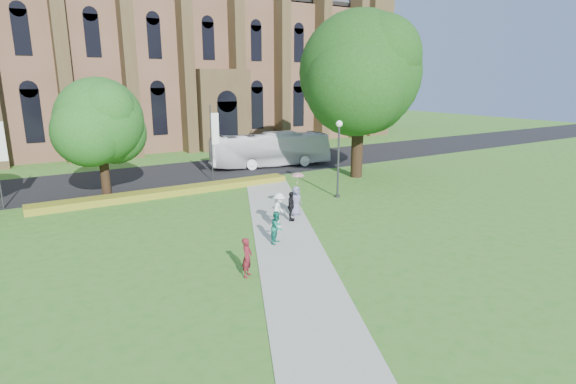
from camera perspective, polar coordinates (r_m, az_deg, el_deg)
ground at (r=21.82m, az=1.26°, el=-7.00°), size 160.00×160.00×0.00m
road at (r=39.45m, az=-14.87°, el=2.14°), size 160.00×10.00×0.02m
footpath at (r=22.60m, az=-0.14°, el=-6.18°), size 15.58×28.54×0.04m
flower_hedge at (r=32.48m, az=-14.65°, el=0.04°), size 18.00×1.40×0.45m
cathedral at (r=60.78m, az=-12.11°, el=18.62°), size 52.60×18.25×28.00m
streetlamp at (r=30.37m, az=6.44°, el=5.37°), size 0.44×0.44×5.24m
large_tree at (r=37.01m, az=9.12°, el=14.70°), size 9.60×9.60×13.20m
street_tree_1 at (r=32.04m, az=-22.82°, el=8.30°), size 5.60×5.60×8.05m
banner_pole_0 at (r=35.13m, az=-9.54°, el=6.59°), size 0.70×0.10×6.00m
tour_coach at (r=41.70m, az=-2.24°, el=5.41°), size 11.47×4.62×3.12m
pedestrian_0 at (r=18.43m, az=-5.22°, el=-8.26°), size 0.70×0.69×1.64m
pedestrian_1 at (r=21.97m, az=-1.40°, el=-4.50°), size 0.99×0.96×1.61m
pedestrian_2 at (r=24.22m, az=-1.15°, el=-2.34°), size 1.39×1.39×1.93m
pedestrian_3 at (r=25.39m, az=0.39°, el=-1.83°), size 0.93×1.04×1.69m
pedestrian_4 at (r=26.39m, az=1.01°, el=-1.13°), size 1.01×0.85×1.77m
parasol at (r=26.28m, az=1.23°, el=1.55°), size 1.01×1.01×0.68m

